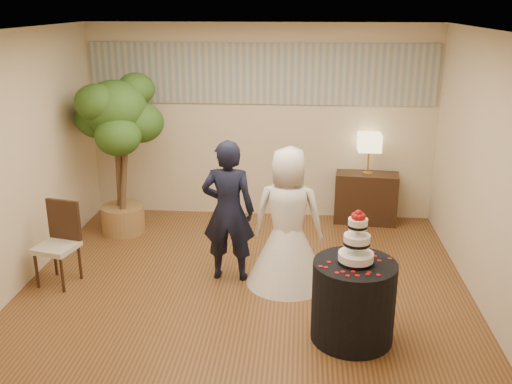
# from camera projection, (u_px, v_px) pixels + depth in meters

# --- Properties ---
(floor) EXTENTS (5.00, 5.00, 0.00)m
(floor) POSITION_uv_depth(u_px,v_px,m) (244.00, 293.00, 6.32)
(floor) COLOR brown
(floor) RESTS_ON ground
(ceiling) EXTENTS (5.00, 5.00, 0.00)m
(ceiling) POSITION_uv_depth(u_px,v_px,m) (242.00, 31.00, 5.42)
(ceiling) COLOR white
(ceiling) RESTS_ON wall_back
(wall_back) EXTENTS (5.00, 0.06, 2.80)m
(wall_back) POSITION_uv_depth(u_px,v_px,m) (261.00, 123.00, 8.23)
(wall_back) COLOR beige
(wall_back) RESTS_ON ground
(wall_front) EXTENTS (5.00, 0.06, 2.80)m
(wall_front) POSITION_uv_depth(u_px,v_px,m) (201.00, 287.00, 3.51)
(wall_front) COLOR beige
(wall_front) RESTS_ON ground
(wall_left) EXTENTS (0.06, 5.00, 2.80)m
(wall_left) POSITION_uv_depth(u_px,v_px,m) (10.00, 166.00, 6.07)
(wall_left) COLOR beige
(wall_left) RESTS_ON ground
(wall_right) EXTENTS (0.06, 5.00, 2.80)m
(wall_right) POSITION_uv_depth(u_px,v_px,m) (492.00, 178.00, 5.67)
(wall_right) COLOR beige
(wall_right) RESTS_ON ground
(mural_border) EXTENTS (4.90, 0.02, 0.85)m
(mural_border) POSITION_uv_depth(u_px,v_px,m) (261.00, 74.00, 7.99)
(mural_border) COLOR #9A9E91
(mural_border) RESTS_ON wall_back
(groom) EXTENTS (0.61, 0.41, 1.65)m
(groom) POSITION_uv_depth(u_px,v_px,m) (228.00, 211.00, 6.42)
(groom) COLOR black
(groom) RESTS_ON floor
(bride) EXTENTS (1.00, 1.00, 1.60)m
(bride) POSITION_uv_depth(u_px,v_px,m) (288.00, 217.00, 6.31)
(bride) COLOR white
(bride) RESTS_ON floor
(cake_table) EXTENTS (0.91, 0.91, 0.79)m
(cake_table) POSITION_uv_depth(u_px,v_px,m) (353.00, 301.00, 5.36)
(cake_table) COLOR black
(cake_table) RESTS_ON floor
(wedding_cake) EXTENTS (0.33, 0.33, 0.52)m
(wedding_cake) POSITION_uv_depth(u_px,v_px,m) (357.00, 237.00, 5.15)
(wedding_cake) COLOR white
(wedding_cake) RESTS_ON cake_table
(console) EXTENTS (0.92, 0.48, 0.73)m
(console) POSITION_uv_depth(u_px,v_px,m) (366.00, 198.00, 8.24)
(console) COLOR black
(console) RESTS_ON floor
(table_lamp) EXTENTS (0.32, 0.32, 0.58)m
(table_lamp) POSITION_uv_depth(u_px,v_px,m) (369.00, 154.00, 8.03)
(table_lamp) COLOR beige
(table_lamp) RESTS_ON console
(ficus_tree) EXTENTS (1.29, 1.29, 2.22)m
(ficus_tree) POSITION_uv_depth(u_px,v_px,m) (118.00, 155.00, 7.64)
(ficus_tree) COLOR #2D531A
(ficus_tree) RESTS_ON floor
(side_chair) EXTENTS (0.52, 0.54, 0.95)m
(side_chair) POSITION_uv_depth(u_px,v_px,m) (56.00, 245.00, 6.39)
(side_chair) COLOR black
(side_chair) RESTS_ON floor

